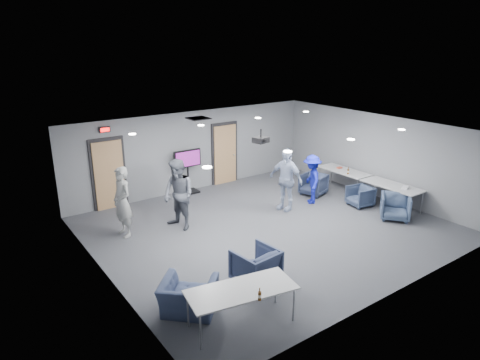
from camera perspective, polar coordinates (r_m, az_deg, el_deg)
floor at (r=11.93m, az=3.77°, el=-6.30°), size 9.00×9.00×0.00m
ceiling at (r=11.09m, az=4.06°, el=6.50°), size 9.00×9.00×0.00m
wall_back at (r=14.62m, az=-6.09°, el=3.88°), size 9.00×0.02×2.70m
wall_front at (r=8.94m, az=20.47°, el=-6.71°), size 9.00×0.02×2.70m
wall_left at (r=9.42m, az=-17.89°, el=-5.15°), size 0.02×8.00×2.70m
wall_right at (r=14.61m, az=17.71°, el=3.10°), size 0.02×8.00×2.70m
door_left at (r=13.49m, az=-17.07°, el=0.70°), size 1.06×0.17×2.24m
door_right at (r=15.26m, az=-2.05°, el=3.49°), size 1.06×0.17×2.24m
exit_sign at (r=13.14m, az=-17.60°, el=6.43°), size 0.32×0.08×0.16m
hvac_diffuser at (r=13.08m, az=-5.57°, el=8.19°), size 0.60×0.60×0.03m
downlights at (r=11.09m, az=4.05°, el=6.42°), size 6.18×3.78×0.02m
person_a at (r=11.50m, az=-15.41°, el=-2.86°), size 0.52×0.73×1.88m
person_b at (r=11.61m, az=-8.19°, el=-1.98°), size 0.92×1.08×1.94m
person_c at (r=12.89m, az=6.11°, el=0.08°), size 0.76×1.20×1.90m
person_d at (r=13.58m, az=9.54°, el=0.09°), size 1.04×1.16×1.55m
chair_right_a at (r=14.45m, az=9.75°, el=-0.58°), size 0.96×0.94×0.70m
chair_right_b at (r=13.80m, az=15.73°, el=-2.09°), size 0.79×0.78×0.63m
chair_right_c at (r=13.10m, az=19.99°, el=-3.39°), size 1.12×1.12×0.73m
chair_front_a at (r=9.22m, az=2.09°, el=-11.38°), size 0.91×0.94×0.78m
chair_front_b at (r=8.41m, az=-6.86°, el=-15.21°), size 1.34×1.34×0.66m
table_right_a at (r=14.92m, az=13.72°, el=1.10°), size 0.76×1.83×0.73m
table_right_b at (r=13.82m, az=19.62°, el=-0.81°), size 0.77×1.85×0.73m
table_front_left at (r=7.85m, az=0.18°, el=-14.58°), size 2.08×1.17×0.73m
bottle_front at (r=7.51m, az=2.63°, el=-15.16°), size 0.06×0.06×0.23m
bottle_right at (r=14.49m, az=14.21°, el=1.12°), size 0.07×0.07×0.25m
snack_box at (r=15.11m, az=13.11°, el=1.61°), size 0.18×0.12×0.04m
wrapper at (r=13.63m, az=21.17°, el=-0.94°), size 0.28×0.24×0.05m
tv_stand at (r=14.34m, az=-6.97°, el=1.47°), size 0.97×0.46×1.49m
projector at (r=11.45m, az=2.80°, el=5.38°), size 0.43×0.40×0.36m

